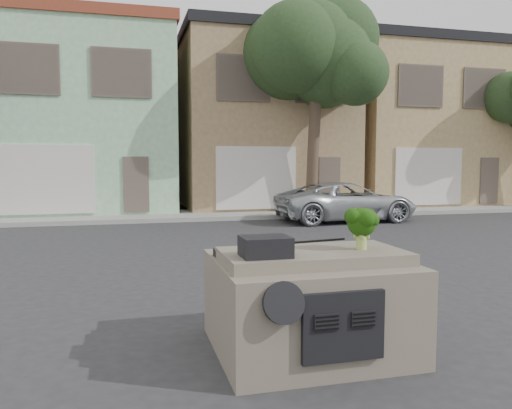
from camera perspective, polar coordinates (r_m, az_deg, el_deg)
name	(u,v)px	position (r m, az deg, el deg)	size (l,w,h in m)	color
ground_plane	(245,284)	(8.49, -1.32, -9.10)	(120.00, 120.00, 0.00)	#303033
sidewalk	(179,215)	(18.72, -8.75, -1.25)	(40.00, 3.00, 0.15)	gray
townhouse_mint	(86,121)	(22.65, -18.89, 8.97)	(7.20, 8.20, 7.55)	#9DCFA0
townhouse_tan	(256,125)	(23.34, 0.03, 9.10)	(7.20, 8.20, 7.55)	#987C57
townhouse_beige	(401,128)	(26.26, 16.25, 8.44)	(7.20, 8.20, 7.55)	tan
silver_pickup	(346,221)	(17.65, 10.27, -1.89)	(2.26, 4.89, 1.36)	silver
tree_near	(314,103)	(19.24, 6.60, 11.40)	(4.40, 4.00, 8.50)	#28401F
car_dashboard	(308,299)	(5.57, 5.92, -10.67)	(2.00, 1.80, 1.12)	#706656
instrument_hump	(265,247)	(4.92, 1.07, -4.83)	(0.48, 0.38, 0.20)	black
wiper_arm	(319,241)	(5.90, 7.22, -4.14)	(0.70, 0.03, 0.02)	black
broccoli	(362,228)	(5.43, 11.98, -2.64)	(0.38, 0.38, 0.46)	#153608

